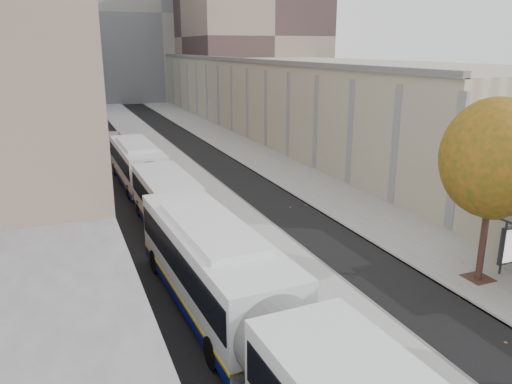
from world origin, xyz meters
TOP-DOWN VIEW (x-y plane):
  - bus_platform at (-3.88, 35.00)m, footprint 4.25×150.00m
  - sidewalk at (4.12, 35.00)m, footprint 4.75×150.00m
  - building_tan at (15.50, 64.00)m, footprint 18.00×92.00m
  - building_far_block at (6.00, 96.00)m, footprint 30.00×18.00m
  - tree_c at (3.60, 13.00)m, footprint 4.20×4.20m
  - bus_near at (-7.28, 10.82)m, footprint 3.63×19.00m
  - bus_far at (-7.23, 29.84)m, footprint 2.76×17.18m
  - distant_car at (-7.29, 49.56)m, footprint 2.56×4.41m

SIDE VIEW (x-z plane):
  - sidewalk at x=4.12m, z-range 0.00..0.08m
  - bus_platform at x=-3.88m, z-range 0.00..0.15m
  - distant_car at x=-7.29m, z-range 0.00..1.41m
  - bus_far at x=-7.23m, z-range 0.13..2.99m
  - bus_near at x=-7.28m, z-range 0.15..3.30m
  - building_tan at x=15.50m, z-range 0.00..8.00m
  - tree_c at x=3.60m, z-range 1.61..8.89m
  - building_far_block at x=6.00m, z-range 0.00..30.00m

